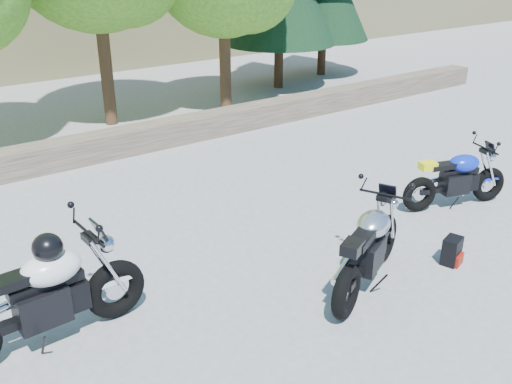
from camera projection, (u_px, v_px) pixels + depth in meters
ground at (289, 275)px, 7.26m from camera, size 90.00×90.00×0.00m
stone_wall at (115, 143)px, 11.24m from camera, size 22.00×0.55×0.50m
silver_bike at (369, 249)px, 6.85m from camera, size 1.94×1.04×1.04m
white_bike at (41, 294)px, 5.77m from camera, size 2.27×0.72×1.26m
blue_bike at (457, 179)px, 8.99m from camera, size 1.82×0.78×0.94m
backpack at (452, 251)px, 7.46m from camera, size 0.32×0.29×0.37m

